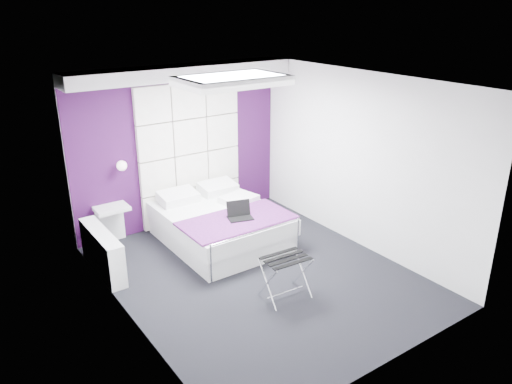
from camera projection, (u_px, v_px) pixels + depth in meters
floor at (259, 275)px, 6.79m from camera, size 4.40×4.40×0.00m
ceiling at (259, 81)px, 5.86m from camera, size 4.40×4.40×0.00m
wall_back at (180, 147)px, 8.01m from camera, size 3.60×0.00×3.60m
wall_left at (123, 218)px, 5.36m from camera, size 0.00×4.40×4.40m
wall_right at (359, 161)px, 7.29m from camera, size 0.00×4.40×4.40m
accent_wall at (180, 147)px, 8.00m from camera, size 3.58×0.02×2.58m
soffit at (183, 72)px, 7.39m from camera, size 3.58×0.50×0.20m
headboard at (191, 154)px, 8.09m from camera, size 1.80×0.08×2.30m
skylight at (232, 80)px, 6.34m from camera, size 1.36×0.86×0.12m
wall_lamp at (121, 165)px, 7.37m from camera, size 0.15×0.15×0.15m
radiator at (102, 252)px, 6.77m from camera, size 0.22×1.20×0.60m
bed at (220, 224)px, 7.63m from camera, size 1.62×1.95×0.69m
nightstand at (111, 208)px, 7.44m from camera, size 0.49×0.38×0.05m
luggage_rack at (285, 277)px, 6.19m from camera, size 0.56×0.41×0.55m
laptop at (238, 214)px, 7.20m from camera, size 0.35×0.25×0.25m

